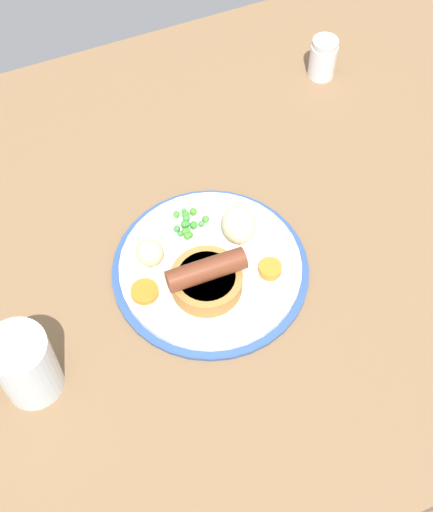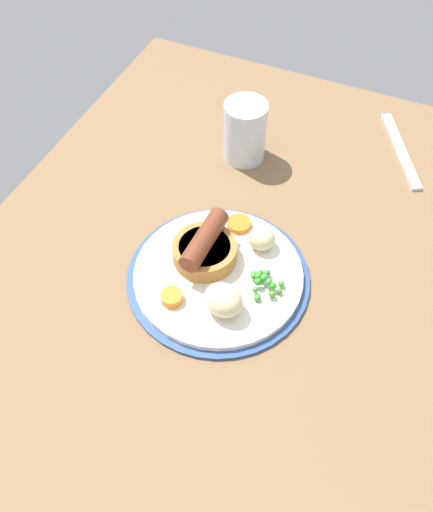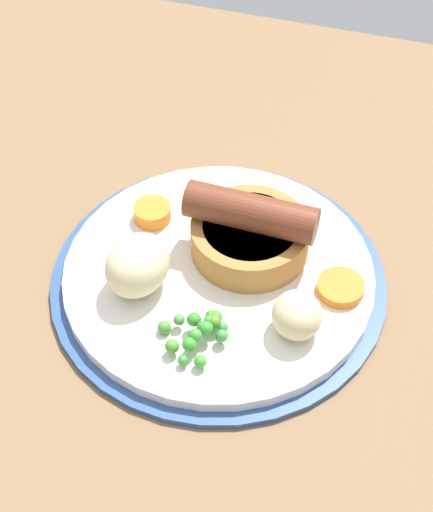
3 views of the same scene
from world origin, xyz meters
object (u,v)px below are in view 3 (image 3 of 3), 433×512
object	(u,v)px
potato_chunk_1	(297,315)
dinner_plate	(219,278)
sausage_pudding	(250,231)
carrot_slice_2	(152,213)
potato_chunk_0	(137,265)
pea_pile	(198,331)
carrot_slice_3	(340,288)

from	to	relation	value
potato_chunk_1	dinner_plate	bearing A→B (deg)	-28.64
sausage_pudding	potato_chunk_1	world-z (taller)	sausage_pudding
carrot_slice_2	potato_chunk_0	bearing A→B (deg)	101.44
pea_pile	carrot_slice_3	distance (cm)	10.90
potato_chunk_1	carrot_slice_2	bearing A→B (deg)	-29.37
dinner_plate	pea_pile	bearing A→B (deg)	93.83
dinner_plate	pea_pile	xyz separation A→B (cm)	(-0.42, 6.28, 1.74)
sausage_pudding	carrot_slice_2	xyz separation A→B (cm)	(7.97, -1.02, -1.40)
dinner_plate	carrot_slice_3	distance (cm)	8.92
sausage_pudding	pea_pile	size ratio (longest dim) A/B	1.93
potato_chunk_1	carrot_slice_3	bearing A→B (deg)	-118.04
potato_chunk_0	carrot_slice_2	bearing A→B (deg)	-78.56
carrot_slice_2	potato_chunk_1	bearing A→B (deg)	150.63
potato_chunk_1	carrot_slice_3	world-z (taller)	potato_chunk_1
dinner_plate	sausage_pudding	distance (cm)	4.22
sausage_pudding	carrot_slice_2	bearing A→B (deg)	174.31
carrot_slice_3	dinner_plate	bearing A→B (deg)	4.30
sausage_pudding	pea_pile	bearing A→B (deg)	-95.82
dinner_plate	potato_chunk_1	bearing A→B (deg)	151.36
sausage_pudding	potato_chunk_0	world-z (taller)	sausage_pudding
potato_chunk_0	carrot_slice_3	world-z (taller)	potato_chunk_0
dinner_plate	carrot_slice_2	world-z (taller)	carrot_slice_2
potato_chunk_0	carrot_slice_3	bearing A→B (deg)	-165.59
pea_pile	carrot_slice_3	xyz separation A→B (cm)	(-8.39, -6.94, -0.53)
potato_chunk_0	carrot_slice_3	distance (cm)	14.42
potato_chunk_1	carrot_slice_2	xyz separation A→B (cm)	(12.94, -7.28, -0.99)
dinner_plate	carrot_slice_3	bearing A→B (deg)	-175.70
dinner_plate	sausage_pudding	xyz separation A→B (cm)	(-1.58, -2.69, 2.84)
potato_chunk_0	potato_chunk_1	size ratio (longest dim) A/B	1.42
carrot_slice_2	carrot_slice_3	xyz separation A→B (cm)	(-15.19, 3.04, -0.23)
pea_pile	carrot_slice_2	bearing A→B (deg)	-55.71
potato_chunk_0	carrot_slice_2	distance (cm)	6.90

